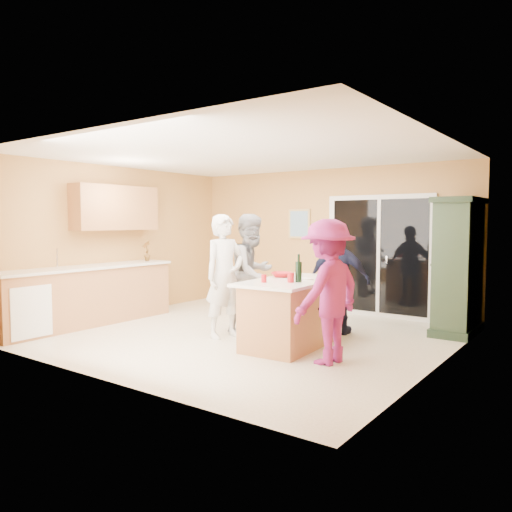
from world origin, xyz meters
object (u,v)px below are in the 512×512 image
Objects in this scene: kitchen_island at (292,315)px; woman_grey at (252,273)px; woman_magenta at (328,291)px; woman_navy at (339,281)px; green_hutch at (458,268)px; woman_white at (225,276)px.

kitchen_island is 0.98× the size of woman_grey.
woman_magenta is (1.71, -0.85, -0.04)m from woman_grey.
woman_navy is at bearing -59.69° from woman_grey.
green_hutch reaches higher than woman_navy.
green_hutch is at bearing 169.07° from woman_magenta.
woman_grey is (0.08, 0.55, 0.01)m from woman_white.
kitchen_island is 1.09m from woman_navy.
woman_grey is 1.90m from woman_magenta.
woman_white is at bearing -174.86° from kitchen_island.
woman_magenta reaches higher than kitchen_island.
woman_magenta is (0.75, -0.44, 0.43)m from kitchen_island.
woman_grey reaches higher than woman_magenta.
woman_magenta reaches higher than woman_navy.
woman_navy is 1.55m from woman_magenta.
woman_white is 1.67m from woman_navy.
woman_white reaches higher than kitchen_island.
kitchen_island is at bearing -66.62° from woman_white.
woman_grey reaches higher than woman_navy.
kitchen_island is 1.13m from woman_grey.
green_hutch reaches higher than woman_grey.
green_hutch is 1.14× the size of woman_white.
green_hutch is 1.75m from woman_navy.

